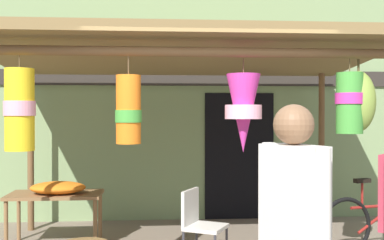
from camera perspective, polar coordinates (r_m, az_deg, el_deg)
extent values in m
cube|color=#7A9360|center=(7.68, -0.35, 1.72)|extent=(10.70, 0.25, 3.60)
cube|color=#2D2823|center=(7.55, -0.27, 5.02)|extent=(9.63, 0.04, 0.24)
cube|color=black|center=(7.67, 5.65, -4.28)|extent=(1.10, 0.03, 2.00)
cylinder|color=brown|center=(7.25, -18.65, -3.43)|extent=(0.09, 0.09, 2.30)
cylinder|color=brown|center=(7.46, 15.16, -3.30)|extent=(0.09, 0.09, 2.30)
cylinder|color=brown|center=(4.90, -0.16, 8.10)|extent=(4.47, 0.10, 0.10)
cylinder|color=brown|center=(7.06, -1.50, 7.06)|extent=(4.47, 0.10, 0.10)
cube|color=olive|center=(5.98, -0.95, 7.92)|extent=(4.77, 2.67, 0.32)
cylinder|color=brown|center=(5.05, -19.86, 6.53)|extent=(0.01, 0.01, 0.13)
cylinder|color=yellow|center=(5.02, -19.84, 1.17)|extent=(0.29, 0.29, 0.81)
cylinder|color=pink|center=(5.02, -19.84, 1.31)|extent=(0.31, 0.31, 0.15)
cylinder|color=brown|center=(4.87, -7.59, 6.43)|extent=(0.01, 0.01, 0.19)
cylinder|color=orange|center=(4.85, -7.58, 1.25)|extent=(0.25, 0.25, 0.69)
cylinder|color=green|center=(4.85, -7.58, 0.44)|extent=(0.27, 0.27, 0.12)
cylinder|color=brown|center=(5.05, 6.13, 6.38)|extent=(0.01, 0.01, 0.16)
cone|color=#D13399|center=(5.02, 6.12, 0.81)|extent=(0.36, 0.36, 0.82)
cylinder|color=pink|center=(5.02, 6.12, 0.96)|extent=(0.38, 0.38, 0.15)
cylinder|color=brown|center=(5.31, 18.25, 6.16)|extent=(0.01, 0.01, 0.14)
cylinder|color=green|center=(5.29, 18.24, 1.93)|extent=(0.28, 0.28, 0.64)
cylinder|color=#D13399|center=(5.29, 18.24, 2.45)|extent=(0.30, 0.30, 0.12)
cylinder|color=#4C3D23|center=(5.39, 19.20, 6.19)|extent=(0.02, 0.02, 0.12)
ellipsoid|color=#89A842|center=(5.37, 19.19, 2.10)|extent=(0.37, 0.31, 0.65)
cube|color=brown|center=(6.39, -15.95, -8.54)|extent=(1.16, 0.64, 0.04)
cylinder|color=brown|center=(6.33, -21.26, -11.72)|extent=(0.05, 0.05, 0.62)
cylinder|color=brown|center=(6.11, -11.45, -12.12)|extent=(0.05, 0.05, 0.62)
cylinder|color=brown|center=(6.83, -19.93, -10.78)|extent=(0.05, 0.05, 0.62)
cylinder|color=brown|center=(6.64, -10.88, -11.09)|extent=(0.05, 0.05, 0.62)
ellipsoid|color=orange|center=(6.32, -15.66, -7.76)|extent=(0.69, 0.48, 0.15)
ellipsoid|color=green|center=(6.25, -14.82, -7.78)|extent=(0.31, 0.24, 0.11)
cube|color=beige|center=(5.32, 1.61, -12.64)|extent=(0.54, 0.54, 0.04)
cube|color=beige|center=(5.34, -0.21, -10.38)|extent=(0.22, 0.37, 0.40)
torus|color=black|center=(6.08, 17.81, -12.04)|extent=(0.70, 0.22, 0.71)
cylinder|color=maroon|center=(6.35, 21.64, -9.47)|extent=(0.87, 0.25, 0.04)
cylinder|color=maroon|center=(6.32, 20.93, -11.09)|extent=(0.49, 0.16, 0.31)
cylinder|color=maroon|center=(6.15, 19.59, -8.29)|extent=(0.03, 0.03, 0.30)
cube|color=black|center=(6.12, 19.60, -6.81)|extent=(0.21, 0.13, 0.05)
cube|color=silver|center=(2.84, 11.98, -9.36)|extent=(0.34, 0.45, 0.64)
cylinder|color=silver|center=(3.05, 9.11, -8.08)|extent=(0.08, 0.08, 0.57)
cylinder|color=silver|center=(2.64, 15.31, -9.46)|extent=(0.08, 0.08, 0.57)
sphere|color=#896042|center=(2.80, 12.01, -0.54)|extent=(0.23, 0.23, 0.23)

